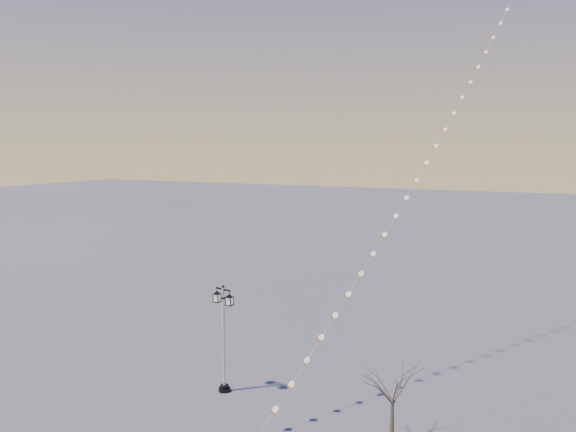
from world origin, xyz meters
The scene contains 4 objects.
ground centered at (0.00, 0.00, 0.00)m, with size 300.00×300.00×0.00m, color #5C5D5E.
street_lamp centered at (-3.19, 3.00, 3.14)m, with size 1.41×0.75×5.67m.
bare_tree centered at (6.13, 1.65, 2.53)m, with size 2.20×2.20×3.64m.
kite_train centered at (6.28, 17.16, 18.06)m, with size 11.48×36.15×36.29m.
Camera 1 is at (12.25, -21.14, 12.72)m, focal length 35.52 mm.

